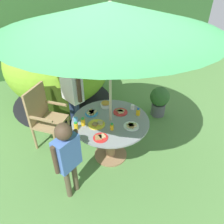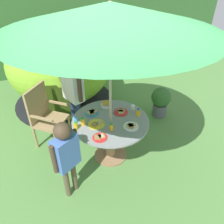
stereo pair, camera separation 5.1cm
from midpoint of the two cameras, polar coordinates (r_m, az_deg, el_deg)
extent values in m
cube|color=#548442|center=(3.52, 0.07, -11.46)|extent=(10.00, 10.00, 0.02)
cube|color=#33602D|center=(6.29, -11.83, 20.95)|extent=(9.00, 0.70, 2.18)
cylinder|color=#93704C|center=(3.50, 0.07, -11.18)|extent=(0.51, 0.51, 0.03)
cylinder|color=#93704C|center=(3.27, 0.07, -7.25)|extent=(0.16, 0.16, 0.68)
cylinder|color=gray|center=(3.05, 0.07, -2.35)|extent=(1.10, 1.10, 0.03)
cylinder|color=#B7AD8C|center=(2.81, 0.08, 4.46)|extent=(0.04, 0.04, 2.22)
cone|color=#388C4C|center=(2.47, 0.10, 24.27)|extent=(2.45, 2.45, 0.28)
cylinder|color=tan|center=(3.51, -14.28, -8.02)|extent=(0.04, 0.04, 0.42)
cylinder|color=tan|center=(3.79, -10.83, -3.69)|extent=(0.04, 0.04, 0.42)
cylinder|color=tan|center=(3.70, -19.36, -6.50)|extent=(0.04, 0.04, 0.42)
cylinder|color=tan|center=(3.97, -15.69, -2.50)|extent=(0.04, 0.04, 0.42)
cube|color=tan|center=(3.60, -15.57, -2.32)|extent=(0.63, 0.65, 0.04)
cube|color=tan|center=(3.53, -18.93, 2.21)|extent=(0.33, 0.41, 0.57)
cube|color=tan|center=(3.33, -18.16, -1.55)|extent=(0.36, 0.29, 0.03)
cube|color=tan|center=(3.63, -14.24, 2.45)|extent=(0.36, 0.29, 0.03)
ellipsoid|color=#8CC633|center=(4.55, -13.36, 12.14)|extent=(2.28, 2.01, 1.69)
cylinder|color=black|center=(4.93, -12.07, 3.16)|extent=(2.36, 2.36, 0.01)
cube|color=#314511|center=(3.95, -12.41, 2.33)|extent=(0.58, 0.10, 0.76)
cylinder|color=#595960|center=(4.38, 12.84, 0.63)|extent=(0.27, 0.27, 0.26)
sphere|color=#33602D|center=(4.23, 13.34, 3.88)|extent=(0.38, 0.38, 0.38)
cylinder|color=navy|center=(3.92, -9.86, -0.16)|extent=(0.09, 0.09, 0.64)
cylinder|color=navy|center=(3.81, -8.53, -1.15)|extent=(0.09, 0.09, 0.64)
cube|color=white|center=(3.55, -10.08, 7.11)|extent=(0.34, 0.42, 0.54)
cylinder|color=#4C3828|center=(3.70, -11.93, 8.52)|extent=(0.07, 0.07, 0.49)
cylinder|color=#4C3828|center=(3.39, -8.17, 6.36)|extent=(0.07, 0.07, 0.49)
sphere|color=#4C3828|center=(3.39, -10.76, 12.94)|extent=(0.24, 0.24, 0.24)
cylinder|color=brown|center=(2.90, -11.47, -17.79)|extent=(0.07, 0.07, 0.52)
cylinder|color=brown|center=(2.95, -9.59, -16.33)|extent=(0.07, 0.07, 0.52)
cube|color=#4C72C6|center=(2.57, -11.65, -10.42)|extent=(0.34, 0.30, 0.44)
cylinder|color=#4C3828|center=(2.49, -14.65, -12.16)|extent=(0.06, 0.06, 0.40)
cylinder|color=#4C3828|center=(2.63, -8.97, -8.07)|extent=(0.06, 0.06, 0.40)
sphere|color=#4C3828|center=(2.36, -12.55, -4.95)|extent=(0.20, 0.20, 0.20)
cylinder|color=white|center=(3.31, -1.14, 1.88)|extent=(0.16, 0.16, 0.05)
ellipsoid|color=gold|center=(3.29, -1.14, 2.47)|extent=(0.14, 0.14, 0.04)
cylinder|color=yellow|center=(2.96, -3.70, -3.27)|extent=(0.23, 0.23, 0.01)
cube|color=tan|center=(2.96, -2.76, -2.87)|extent=(0.10, 0.10, 0.02)
cube|color=#9E7547|center=(2.94, -4.05, -3.17)|extent=(0.10, 0.10, 0.02)
cylinder|color=white|center=(2.93, 5.58, -3.85)|extent=(0.21, 0.21, 0.01)
cube|color=tan|center=(2.93, 6.35, -3.51)|extent=(0.08, 0.08, 0.02)
cube|color=#9E7547|center=(2.93, 5.40, -3.43)|extent=(0.09, 0.09, 0.02)
cube|color=tan|center=(2.92, 5.17, -3.66)|extent=(0.08, 0.08, 0.02)
cube|color=#9E7547|center=(2.90, 5.68, -3.89)|extent=(0.09, 0.09, 0.02)
cylinder|color=red|center=(3.19, 2.79, -0.05)|extent=(0.21, 0.21, 0.01)
cube|color=tan|center=(3.19, 3.20, 0.25)|extent=(0.09, 0.09, 0.02)
cube|color=#9E7547|center=(3.20, 2.38, 0.40)|extent=(0.09, 0.09, 0.02)
cube|color=tan|center=(3.17, 2.79, 0.02)|extent=(0.08, 0.08, 0.02)
cylinder|color=#338CD8|center=(3.18, -4.97, -0.34)|extent=(0.19, 0.19, 0.01)
cube|color=tan|center=(3.18, -4.44, 0.08)|extent=(0.11, 0.11, 0.02)
cube|color=#9E7547|center=(3.20, -5.01, 0.27)|extent=(0.11, 0.11, 0.02)
cube|color=tan|center=(3.17, -5.33, -0.14)|extent=(0.11, 0.11, 0.02)
cube|color=#9E7547|center=(3.14, -4.89, -0.40)|extent=(0.09, 0.09, 0.02)
cylinder|color=red|center=(2.75, -2.70, -6.83)|extent=(0.19, 0.19, 0.01)
cube|color=tan|center=(2.74, -2.31, -6.47)|extent=(0.09, 0.09, 0.02)
cube|color=#9E7547|center=(2.73, -3.28, -6.73)|extent=(0.10, 0.10, 0.02)
cylinder|color=yellow|center=(2.95, -7.27, -2.59)|extent=(0.06, 0.06, 0.10)
cylinder|color=green|center=(2.91, -7.36, -1.63)|extent=(0.04, 0.04, 0.02)
cylinder|color=yellow|center=(2.85, 0.38, -4.04)|extent=(0.05, 0.05, 0.09)
cylinder|color=green|center=(2.82, 0.38, -3.22)|extent=(0.03, 0.03, 0.02)
cylinder|color=yellow|center=(3.14, 7.48, -0.10)|extent=(0.06, 0.06, 0.10)
cylinder|color=blue|center=(3.11, 7.56, 0.76)|extent=(0.04, 0.04, 0.02)
cylinder|color=yellow|center=(2.89, -9.12, -3.68)|extent=(0.05, 0.05, 0.10)
cylinder|color=green|center=(2.86, -9.23, -2.75)|extent=(0.04, 0.04, 0.02)
cylinder|color=white|center=(3.26, 6.06, 1.29)|extent=(0.06, 0.06, 0.07)
cylinder|color=#4C99D8|center=(3.04, -9.17, -1.96)|extent=(0.06, 0.06, 0.07)
camera|label=1|loc=(0.03, -89.51, 0.34)|focal=34.28mm
camera|label=2|loc=(0.03, 90.49, -0.34)|focal=34.28mm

